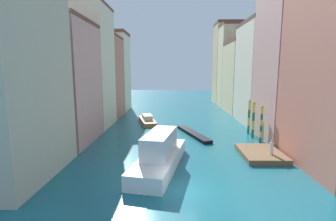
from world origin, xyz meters
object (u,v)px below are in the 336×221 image
(waterfront_dock, at_px, (261,153))
(mooring_pole_2, at_px, (249,116))
(mooring_pole_1, at_px, (253,119))
(motorboat_0, at_px, (147,120))
(vaporetto_white, at_px, (160,154))
(person_on_dock, at_px, (272,148))
(mooring_pole_0, at_px, (261,124))
(gondola_black, at_px, (193,134))

(waterfront_dock, xyz_separation_m, mooring_pole_2, (1.59, 9.89, 2.28))
(mooring_pole_1, xyz_separation_m, mooring_pole_2, (0.13, 2.41, -0.03))
(motorboat_0, bearing_deg, vaporetto_white, -80.96)
(person_on_dock, distance_m, mooring_pole_0, 6.14)
(person_on_dock, bearing_deg, mooring_pole_1, 85.08)
(mooring_pole_2, bearing_deg, mooring_pole_0, -89.32)
(person_on_dock, xyz_separation_m, mooring_pole_2, (0.87, 10.93, 1.30))
(mooring_pole_2, distance_m, motorboat_0, 17.30)
(mooring_pole_0, bearing_deg, mooring_pole_1, 94.25)
(vaporetto_white, height_order, gondola_black, vaporetto_white)
(mooring_pole_0, distance_m, mooring_pole_1, 2.58)
(mooring_pole_1, distance_m, motorboat_0, 18.32)
(mooring_pole_1, bearing_deg, motorboat_0, 148.24)
(waterfront_dock, relative_size, person_on_dock, 3.82)
(mooring_pole_1, bearing_deg, mooring_pole_0, -85.75)
(person_on_dock, relative_size, mooring_pole_2, 0.31)
(waterfront_dock, xyz_separation_m, mooring_pole_0, (1.65, 4.91, 2.19))
(mooring_pole_1, bearing_deg, mooring_pole_2, 86.85)
(mooring_pole_2, xyz_separation_m, gondola_black, (-8.20, -1.19, -2.32))
(mooring_pole_1, bearing_deg, vaporetto_white, -138.09)
(gondola_black, height_order, motorboat_0, motorboat_0)
(person_on_dock, height_order, mooring_pole_2, mooring_pole_2)
(mooring_pole_0, height_order, vaporetto_white, mooring_pole_0)
(waterfront_dock, height_order, mooring_pole_1, mooring_pole_1)
(waterfront_dock, distance_m, mooring_pole_0, 5.63)
(waterfront_dock, relative_size, mooring_pole_1, 1.16)
(waterfront_dock, distance_m, gondola_black, 10.93)
(mooring_pole_1, xyz_separation_m, motorboat_0, (-15.47, 9.58, -2.07))
(vaporetto_white, bearing_deg, motorboat_0, 99.04)
(waterfront_dock, height_order, vaporetto_white, vaporetto_white)
(mooring_pole_2, distance_m, vaporetto_white, 18.23)
(mooring_pole_2, bearing_deg, waterfront_dock, -99.13)
(mooring_pole_0, xyz_separation_m, mooring_pole_1, (-0.19, 2.57, 0.11))
(mooring_pole_1, height_order, mooring_pole_2, mooring_pole_1)
(waterfront_dock, relative_size, gondola_black, 0.62)
(mooring_pole_0, xyz_separation_m, motorboat_0, (-15.66, 12.15, -1.96))
(mooring_pole_0, height_order, gondola_black, mooring_pole_0)
(mooring_pole_0, bearing_deg, gondola_black, 155.33)
(motorboat_0, bearing_deg, gondola_black, -48.46)
(gondola_black, xyz_separation_m, motorboat_0, (-7.41, 8.36, 0.28))
(mooring_pole_0, bearing_deg, mooring_pole_2, 90.68)
(mooring_pole_1, relative_size, gondola_black, 0.53)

